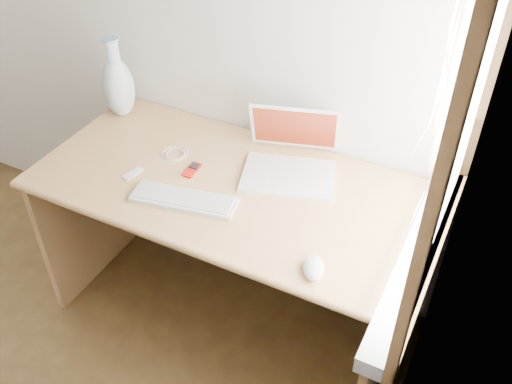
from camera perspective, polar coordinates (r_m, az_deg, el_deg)
The scene contains 9 objects.
window at distance 1.61m, azimuth 19.82°, elevation 5.93°, with size 0.11×0.99×1.10m.
desk at distance 2.37m, azimuth -1.94°, elevation -1.98°, with size 1.45×0.72×0.77m.
laptop at distance 2.19m, azimuth 3.77°, elevation 3.19°, with size 0.40×0.38×0.24m.
external_keyboard at distance 2.08m, azimuth -7.22°, elevation -0.74°, with size 0.40×0.19×0.02m.
mouse at distance 1.82m, azimuth 5.77°, elevation -7.54°, with size 0.07×0.11×0.04m, color white.
ipod at distance 2.23m, azimuth -6.43°, elevation 2.21°, with size 0.05×0.10×0.01m.
cable_coil at distance 2.33m, azimuth -8.09°, elevation 3.84°, with size 0.11×0.11×0.01m, color white.
remote at distance 2.25m, azimuth -12.19°, elevation 1.84°, with size 0.03×0.09×0.01m, color white.
vase at distance 2.56m, azimuth -13.63°, elevation 10.32°, with size 0.14×0.14×0.36m.
Camera 1 is at (1.81, -0.08, 2.10)m, focal length 40.00 mm.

